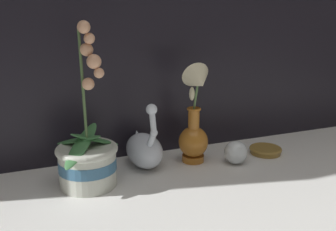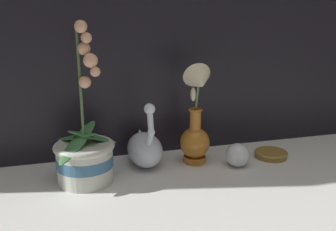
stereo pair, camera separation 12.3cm
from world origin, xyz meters
name	(u,v)px [view 1 (the left image)]	position (x,y,z in m)	size (l,w,h in m)	color
ground_plane	(196,182)	(0.00, 0.00, 0.00)	(2.80, 2.80, 0.00)	silver
orchid_potted_plant	(87,157)	(-0.30, 0.10, 0.09)	(0.20, 0.20, 0.47)	beige
swan_figurine	(144,148)	(-0.10, 0.17, 0.06)	(0.11, 0.21, 0.23)	silver
blue_vase	(195,124)	(0.06, 0.14, 0.13)	(0.10, 0.13, 0.33)	#B26B23
glass_sphere	(236,152)	(0.18, 0.08, 0.04)	(0.08, 0.08, 0.08)	silver
amber_dish	(265,150)	(0.33, 0.12, 0.01)	(0.11, 0.11, 0.02)	olive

